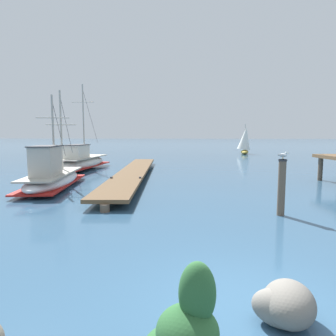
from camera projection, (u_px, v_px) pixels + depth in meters
name	position (u px, v px, depth m)	size (l,w,h in m)	color
ground_plane	(247.00, 312.00, 4.83)	(400.00, 400.00, 0.00)	#335675
floating_dock	(134.00, 172.00, 20.24)	(3.10, 18.73, 0.53)	brown
fishing_boat_0	(82.00, 161.00, 24.50)	(2.56, 7.41, 6.94)	silver
fishing_boat_1	(52.00, 176.00, 15.97)	(2.90, 7.78, 5.45)	silver
mooring_piling	(282.00, 187.00, 10.53)	(0.30, 0.30, 2.01)	brown
perched_seagull	(283.00, 155.00, 10.40)	(0.31, 0.29, 0.26)	gold
shore_rock_near_right	(285.00, 305.00, 4.51)	(1.14, 1.13, 0.65)	slate
coastal_shrub	(185.00, 336.00, 3.22)	(0.86, 0.94, 1.54)	#4C3823
distant_sailboat	(245.00, 141.00, 43.81)	(2.50, 3.87, 4.39)	gold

